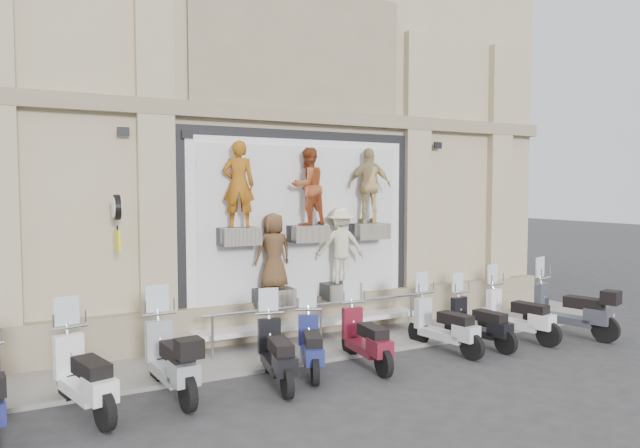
# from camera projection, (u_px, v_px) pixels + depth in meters

# --- Properties ---
(ground) EXTENTS (90.00, 90.00, 0.00)m
(ground) POSITION_uv_depth(u_px,v_px,m) (373.00, 375.00, 10.04)
(ground) COLOR #2F2F31
(ground) RESTS_ON ground
(sidewalk) EXTENTS (16.00, 2.20, 0.08)m
(sidewalk) POSITION_uv_depth(u_px,v_px,m) (318.00, 344.00, 11.89)
(sidewalk) COLOR gray
(sidewalk) RESTS_ON ground
(building) EXTENTS (14.00, 8.60, 12.00)m
(building) POSITION_uv_depth(u_px,v_px,m) (238.00, 91.00, 15.86)
(building) COLOR tan
(building) RESTS_ON ground
(shop_vitrine) EXTENTS (5.60, 0.91, 4.30)m
(shop_vitrine) POSITION_uv_depth(u_px,v_px,m) (308.00, 229.00, 12.36)
(shop_vitrine) COLOR black
(shop_vitrine) RESTS_ON ground
(guard_rail) EXTENTS (5.06, 0.10, 0.93)m
(guard_rail) POSITION_uv_depth(u_px,v_px,m) (321.00, 325.00, 11.78)
(guard_rail) COLOR #9EA0A5
(guard_rail) RESTS_ON ground
(clock_sign_bracket) EXTENTS (0.10, 0.80, 1.02)m
(clock_sign_bracket) POSITION_uv_depth(u_px,v_px,m) (117.00, 216.00, 10.25)
(clock_sign_bracket) COLOR black
(clock_sign_bracket) RESTS_ON ground
(scooter_b) EXTENTS (1.10, 2.12, 1.65)m
(scooter_b) POSITION_uv_depth(u_px,v_px,m) (84.00, 359.00, 8.22)
(scooter_b) COLOR white
(scooter_b) RESTS_ON ground
(scooter_c) EXTENTS (0.79, 2.12, 1.68)m
(scooter_c) POSITION_uv_depth(u_px,v_px,m) (171.00, 344.00, 8.97)
(scooter_c) COLOR gray
(scooter_c) RESTS_ON ground
(scooter_d) EXTENTS (0.86, 1.95, 1.53)m
(scooter_d) POSITION_uv_depth(u_px,v_px,m) (277.00, 339.00, 9.52)
(scooter_d) COLOR black
(scooter_d) RESTS_ON ground
(scooter_e) EXTENTS (1.12, 1.85, 1.45)m
(scooter_e) POSITION_uv_depth(u_px,v_px,m) (311.00, 333.00, 10.12)
(scooter_e) COLOR navy
(scooter_e) RESTS_ON ground
(scooter_f) EXTENTS (0.70, 1.92, 1.53)m
(scooter_f) POSITION_uv_depth(u_px,v_px,m) (366.00, 325.00, 10.50)
(scooter_f) COLOR maroon
(scooter_f) RESTS_ON ground
(scooter_g) EXTENTS (0.85, 1.98, 1.55)m
(scooter_g) POSITION_uv_depth(u_px,v_px,m) (444.00, 314.00, 11.43)
(scooter_g) COLOR #B8BCC0
(scooter_g) RESTS_ON ground
(scooter_h) EXTENTS (0.77, 1.87, 1.48)m
(scooter_h) POSITION_uv_depth(u_px,v_px,m) (479.00, 312.00, 11.80)
(scooter_h) COLOR black
(scooter_h) RESTS_ON ground
(scooter_i) EXTENTS (0.99, 2.04, 1.60)m
(scooter_i) POSITION_uv_depth(u_px,v_px,m) (518.00, 304.00, 12.32)
(scooter_i) COLOR white
(scooter_i) RESTS_ON ground
(scooter_j) EXTENTS (1.20, 2.20, 1.72)m
(scooter_j) POSITION_uv_depth(u_px,v_px,m) (570.00, 298.00, 12.64)
(scooter_j) COLOR #32353D
(scooter_j) RESTS_ON ground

